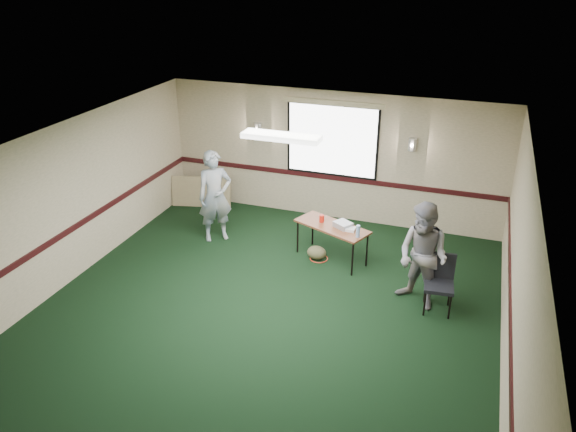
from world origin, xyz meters
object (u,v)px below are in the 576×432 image
(projector, at_px, (343,225))
(person_right, at_px, (423,256))
(person_left, at_px, (215,196))
(folding_table, at_px, (332,228))
(conference_chair, at_px, (440,278))

(projector, relative_size, person_right, 0.17)
(person_left, bearing_deg, folding_table, -40.86)
(person_right, bearing_deg, folding_table, -179.89)
(projector, distance_m, conference_chair, 2.04)
(folding_table, bearing_deg, person_left, -158.82)
(person_left, xyz_separation_m, person_right, (4.05, -1.01, -0.03))
(person_left, distance_m, person_right, 4.18)
(person_left, bearing_deg, conference_chair, -52.46)
(projector, relative_size, person_left, 0.16)
(folding_table, relative_size, projector, 4.99)
(folding_table, bearing_deg, person_right, -6.61)
(folding_table, height_order, person_right, person_right)
(conference_chair, relative_size, person_right, 0.52)
(projector, bearing_deg, conference_chair, 5.01)
(person_right, bearing_deg, person_left, -164.70)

